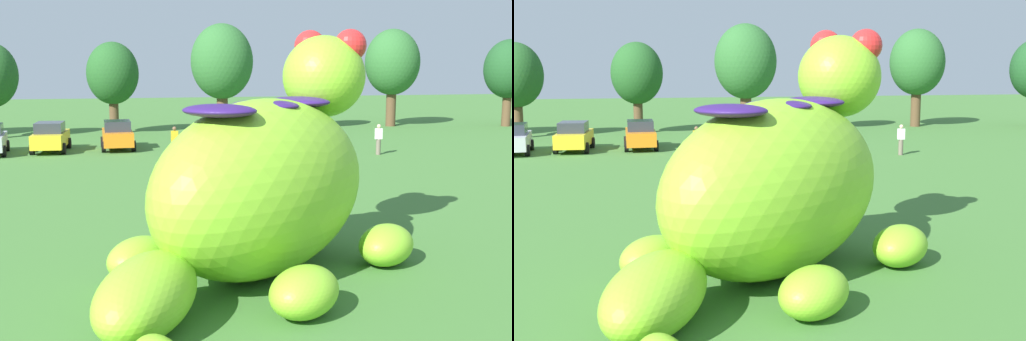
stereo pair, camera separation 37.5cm
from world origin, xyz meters
The scene contains 11 objects.
ground_plane centered at (0.00, 0.00, 0.00)m, with size 160.00×160.00×0.00m, color #427533.
giant_inflatable_creature centered at (-0.20, -0.80, 2.21)m, with size 8.78×11.10×6.06m.
car_yellow centered at (-7.46, 23.31, 0.86)m, with size 2.11×4.19×1.72m.
car_orange centered at (-3.66, 23.55, 0.86)m, with size 2.06×4.16×1.72m.
tree_centre_left centered at (-3.85, 32.36, 4.30)m, with size 3.70×3.70×6.57m.
tree_centre centered at (3.73, 30.24, 5.11)m, with size 4.40×4.40×7.82m.
tree_centre_right centered at (11.00, 33.14, 4.16)m, with size 3.58×3.58×6.35m.
tree_mid_right centered at (18.04, 33.53, 5.06)m, with size 4.36×4.36×7.74m.
tree_right centered at (27.14, 31.50, 4.54)m, with size 3.91×3.91×6.94m.
spectator_near_inflatable centered at (10.65, 18.18, 0.85)m, with size 0.38×0.26×1.71m.
spectator_mid_field centered at (-0.65, 19.26, 0.85)m, with size 0.38×0.26×1.71m.
Camera 1 is at (-3.68, -16.11, 5.16)m, focal length 46.05 mm.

